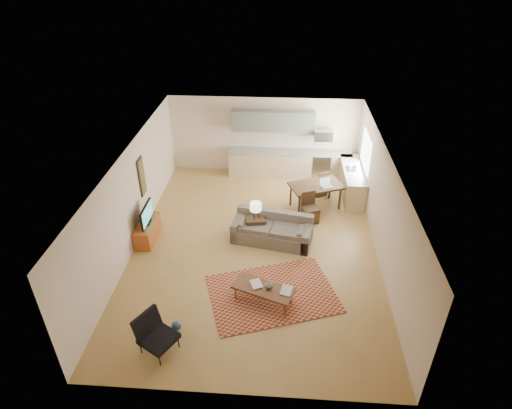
# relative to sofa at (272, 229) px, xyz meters

# --- Properties ---
(room) EXTENTS (9.00, 9.00, 9.00)m
(room) POSITION_rel_sofa_xyz_m (-0.44, -0.27, 0.96)
(room) COLOR #AA8043
(room) RESTS_ON ground
(kitchen_counter_back) EXTENTS (4.26, 0.64, 0.92)m
(kitchen_counter_back) POSITION_rel_sofa_xyz_m (0.46, 3.91, 0.07)
(kitchen_counter_back) COLOR tan
(kitchen_counter_back) RESTS_ON ground
(kitchen_counter_right) EXTENTS (0.64, 2.26, 0.92)m
(kitchen_counter_right) POSITION_rel_sofa_xyz_m (2.49, 2.73, 0.07)
(kitchen_counter_right) COLOR tan
(kitchen_counter_right) RESTS_ON ground
(kitchen_range) EXTENTS (0.62, 0.62, 0.90)m
(kitchen_range) POSITION_rel_sofa_xyz_m (1.56, 3.91, 0.06)
(kitchen_range) COLOR #A5A8AD
(kitchen_range) RESTS_ON ground
(kitchen_microwave) EXTENTS (0.62, 0.40, 0.35)m
(kitchen_microwave) POSITION_rel_sofa_xyz_m (1.56, 3.93, 1.16)
(kitchen_microwave) COLOR #A5A8AD
(kitchen_microwave) RESTS_ON room
(upper_cabinets) EXTENTS (2.80, 0.34, 0.70)m
(upper_cabinets) POSITION_rel_sofa_xyz_m (-0.14, 4.06, 1.56)
(upper_cabinets) COLOR slate
(upper_cabinets) RESTS_ON room
(window_right) EXTENTS (0.02, 1.40, 1.05)m
(window_right) POSITION_rel_sofa_xyz_m (2.79, 2.73, 1.16)
(window_right) COLOR white
(window_right) RESTS_ON room
(wall_art_left) EXTENTS (0.06, 0.42, 1.10)m
(wall_art_left) POSITION_rel_sofa_xyz_m (-3.65, 0.63, 1.16)
(wall_art_left) COLOR olive
(wall_art_left) RESTS_ON room
(triptych) EXTENTS (1.70, 0.04, 0.50)m
(triptych) POSITION_rel_sofa_xyz_m (-0.54, 4.20, 1.36)
(triptych) COLOR beige
(triptych) RESTS_ON room
(rug) EXTENTS (3.38, 2.82, 0.02)m
(rug) POSITION_rel_sofa_xyz_m (0.09, -2.10, -0.38)
(rug) COLOR maroon
(rug) RESTS_ON floor
(sofa) EXTENTS (2.39, 1.39, 0.78)m
(sofa) POSITION_rel_sofa_xyz_m (0.00, 0.00, 0.00)
(sofa) COLOR #63594C
(sofa) RESTS_ON floor
(coffee_table) EXTENTS (1.51, 1.03, 0.42)m
(coffee_table) POSITION_rel_sofa_xyz_m (-0.11, -2.35, -0.18)
(coffee_table) COLOR #53301C
(coffee_table) RESTS_ON floor
(book_a) EXTENTS (0.47, 0.49, 0.03)m
(book_a) POSITION_rel_sofa_xyz_m (-0.40, -2.31, 0.04)
(book_a) COLOR maroon
(book_a) RESTS_ON coffee_table
(book_b) EXTENTS (0.41, 0.45, 0.03)m
(book_b) POSITION_rel_sofa_xyz_m (0.29, -2.39, 0.04)
(book_b) COLOR navy
(book_b) RESTS_ON coffee_table
(vase) EXTENTS (0.19, 0.19, 0.18)m
(vase) POSITION_rel_sofa_xyz_m (0.01, -2.34, 0.12)
(vase) COLOR black
(vase) RESTS_ON coffee_table
(armchair) EXTENTS (1.02, 1.02, 0.85)m
(armchair) POSITION_rel_sofa_xyz_m (-2.14, -3.88, 0.04)
(armchair) COLOR black
(armchair) RESTS_ON floor
(tv_credenza) EXTENTS (0.45, 1.18, 0.55)m
(tv_credenza) POSITION_rel_sofa_xyz_m (-3.45, -0.15, -0.12)
(tv_credenza) COLOR #984619
(tv_credenza) RESTS_ON floor
(tv) EXTENTS (0.09, 0.91, 0.55)m
(tv) POSITION_rel_sofa_xyz_m (-3.40, -0.15, 0.43)
(tv) COLOR black
(tv) RESTS_ON tv_credenza
(console_table) EXTENTS (0.60, 0.45, 0.64)m
(console_table) POSITION_rel_sofa_xyz_m (-0.46, 0.12, -0.07)
(console_table) COLOR #322215
(console_table) RESTS_ON floor
(table_lamp) EXTENTS (0.36, 0.36, 0.51)m
(table_lamp) POSITION_rel_sofa_xyz_m (-0.46, 0.12, 0.50)
(table_lamp) COLOR beige
(table_lamp) RESTS_ON console_table
(dining_table) EXTENTS (1.78, 1.41, 0.79)m
(dining_table) POSITION_rel_sofa_xyz_m (1.26, 1.86, 0.00)
(dining_table) COLOR #322215
(dining_table) RESTS_ON floor
(dining_chair_near) EXTENTS (0.58, 0.59, 0.92)m
(dining_chair_near) POSITION_rel_sofa_xyz_m (1.08, 1.06, 0.07)
(dining_chair_near) COLOR #322215
(dining_chair_near) RESTS_ON floor
(dining_chair_far) EXTENTS (0.59, 0.60, 0.90)m
(dining_chair_far) POSITION_rel_sofa_xyz_m (1.44, 2.66, 0.06)
(dining_chair_far) COLOR #322215
(dining_chair_far) RESTS_ON floor
(laptop) EXTENTS (0.41, 0.38, 0.25)m
(laptop) POSITION_rel_sofa_xyz_m (1.58, 1.75, 0.52)
(laptop) COLOR #A5A8AD
(laptop) RESTS_ON dining_table
(soap_bottle) EXTENTS (0.11, 0.11, 0.19)m
(soap_bottle) POSITION_rel_sofa_xyz_m (2.39, 2.71, 0.62)
(soap_bottle) COLOR beige
(soap_bottle) RESTS_ON kitchen_counter_right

